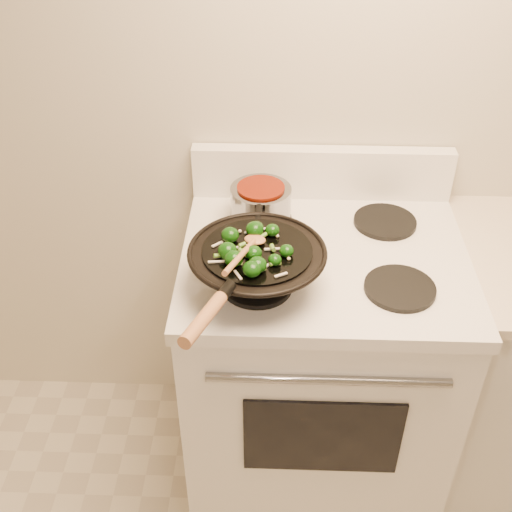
{
  "coord_description": "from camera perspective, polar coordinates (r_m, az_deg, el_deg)",
  "views": [
    {
      "loc": [
        -0.34,
        -0.23,
        1.96
      ],
      "look_at": [
        -0.39,
        1.03,
        1.01
      ],
      "focal_mm": 45.0,
      "sensor_mm": 36.0,
      "label": 1
    }
  ],
  "objects": [
    {
      "name": "saucepan",
      "position": [
        1.83,
        0.42,
        4.76
      ],
      "size": [
        0.17,
        0.28,
        0.1
      ],
      "color": "gray",
      "rests_on": "stove"
    },
    {
      "name": "stirfry",
      "position": [
        1.53,
        -0.63,
        0.64
      ],
      "size": [
        0.2,
        0.22,
        0.04
      ],
      "color": "#0D3708",
      "rests_on": "wok"
    },
    {
      "name": "wooden_spoon",
      "position": [
        1.51,
        -0.8,
        0.66
      ],
      "size": [
        0.1,
        0.24,
        0.07
      ],
      "color": "#AD6F44",
      "rests_on": "wok"
    },
    {
      "name": "wok",
      "position": [
        1.58,
        0.04,
        -0.88
      ],
      "size": [
        0.34,
        0.55,
        0.17
      ],
      "color": "black",
      "rests_on": "stove"
    },
    {
      "name": "stove",
      "position": [
        2.05,
        5.33,
        -9.8
      ],
      "size": [
        0.78,
        0.67,
        1.08
      ],
      "color": "white",
      "rests_on": "ground"
    }
  ]
}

